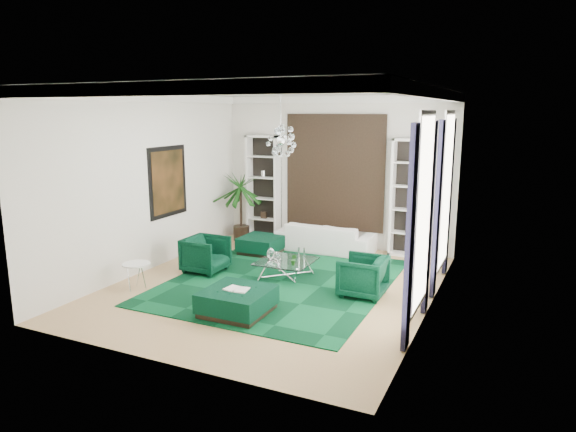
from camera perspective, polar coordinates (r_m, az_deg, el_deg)
The scene contains 30 objects.
floor at distance 10.33m, azimuth -1.50°, elevation -7.81°, with size 6.00×7.00×0.02m, color tan.
ceiling at distance 9.75m, azimuth -1.62°, elevation 13.87°, with size 6.00×7.00×0.02m, color white.
wall_back at distance 13.07m, azimuth 5.29°, elevation 4.87°, with size 6.00×0.02×3.80m, color silver.
wall_front at distance 6.95m, azimuth -14.49°, elevation -1.46°, with size 6.00×0.02×3.80m, color silver.
wall_left at distance 11.50m, azimuth -15.15°, elevation 3.59°, with size 0.02×7.00×3.80m, color silver.
wall_right at distance 8.96m, azimuth 15.97°, elevation 1.35°, with size 0.02×7.00×3.80m, color silver.
crown_molding at distance 9.75m, azimuth -1.62°, elevation 13.22°, with size 6.00×7.00×0.18m, color white, non-canonical shape.
ceiling_medallion at distance 10.02m, azimuth -0.84°, elevation 13.58°, with size 0.90×0.90×0.05m, color white.
tapestry at distance 13.02m, azimuth 5.22°, elevation 4.85°, with size 2.50×0.06×2.80m, color black.
shelving_left at distance 13.73m, azimuth -2.73°, elevation 3.12°, with size 0.90×0.38×2.80m, color white, non-canonical shape.
shelving_right at distance 12.44m, azimuth 13.44°, elevation 1.93°, with size 0.90×0.38×2.80m, color white, non-canonical shape.
painting at distance 11.95m, azimuth -13.16°, elevation 3.73°, with size 0.04×1.30×1.60m, color black.
window_near at distance 8.09m, azimuth 14.83°, elevation 0.34°, with size 0.03×1.10×2.90m, color white.
curtain_near_a at distance 7.40m, azimuth 13.39°, elevation -2.61°, with size 0.07×0.30×3.25m, color black.
curtain_near_b at distance 8.90m, azimuth 15.41°, elevation -0.33°, with size 0.07×0.30×3.25m, color black.
window_far at distance 10.43m, azimuth 17.17°, elevation 2.68°, with size 0.03×1.10×2.90m, color white.
curtain_far_a at distance 9.71m, azimuth 16.24°, elevation 0.61°, with size 0.07×0.30×3.25m, color black.
curtain_far_b at distance 11.24m, azimuth 17.46°, elevation 1.99°, with size 0.07×0.30×3.25m, color black.
rug at distance 10.58m, azimuth -0.78°, elevation -7.22°, with size 4.20×5.00×0.02m, color black.
sofa at distance 12.74m, azimuth 4.17°, elevation -2.38°, with size 2.39×0.94×0.70m, color white.
armchair_left at distance 11.22m, azimuth -9.12°, elevation -4.25°, with size 0.83×0.85×0.77m, color black.
armchair_right at distance 9.78m, azimuth 8.31°, elevation -6.64°, with size 0.82×0.84×0.77m, color black.
coffee_table at distance 10.74m, azimuth -0.20°, elevation -5.94°, with size 1.09×1.09×0.37m, color white, non-canonical shape.
ottoman_side at distance 12.56m, azimuth -3.00°, elevation -3.24°, with size 0.94×0.94×0.42m, color black.
ottoman_front at distance 8.95m, azimuth -5.67°, elevation -9.45°, with size 1.09×1.09×0.44m, color black.
book at distance 8.87m, azimuth -5.70°, elevation -8.05°, with size 0.41×0.28×0.03m, color white.
side_table at distance 10.48m, azimuth -16.44°, elevation -6.48°, with size 0.53×0.53×0.51m, color white.
palm at distance 13.69m, azimuth -5.27°, elevation 2.13°, with size 1.47×1.47×2.36m, color #164513, non-canonical shape.
chandelier at distance 10.03m, azimuth -0.82°, elevation 8.32°, with size 0.74×0.74×0.67m, color white, non-canonical shape.
table_plant at distance 10.35m, azimuth 0.64°, elevation -4.88°, with size 0.13×0.10×0.23m, color #164513.
Camera 1 is at (4.32, -8.73, 3.43)m, focal length 32.00 mm.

